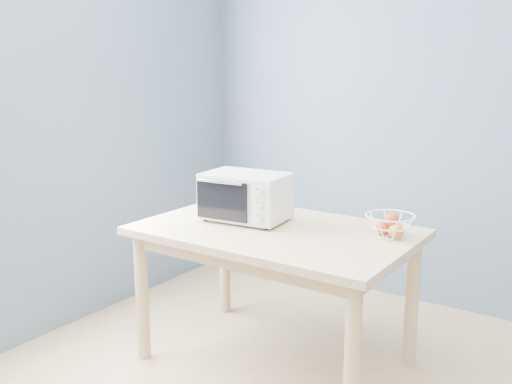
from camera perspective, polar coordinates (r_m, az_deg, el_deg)
The scene contains 4 objects.
room at distance 1.67m, azimuth 4.00°, elevation 3.21°, with size 4.01×4.51×2.61m.
dining_table at distance 3.00m, azimuth 1.96°, elevation -5.50°, with size 1.40×0.90×0.75m.
toaster_oven at distance 3.09m, azimuth -1.32°, elevation -0.35°, with size 0.48×0.37×0.26m.
fruit_basket at distance 2.87m, azimuth 13.35°, elevation -3.21°, with size 0.28×0.28×0.12m.
Camera 1 is at (0.83, -1.43, 1.56)m, focal length 40.00 mm.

